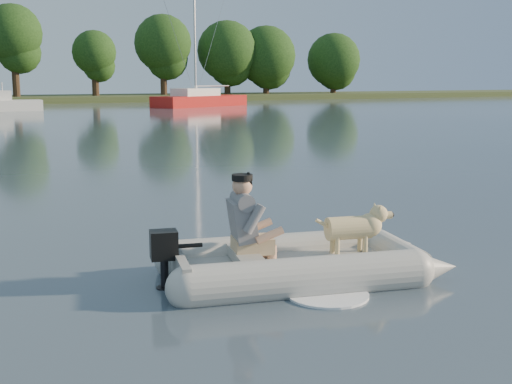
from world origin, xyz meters
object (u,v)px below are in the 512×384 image
dinghy (301,230)px  dog (349,232)px  man (244,217)px  motorboat (6,97)px  sailboat (200,100)px

dinghy → dog: size_ratio=5.10×
man → motorboat: size_ratio=0.20×
man → sailboat: size_ratio=0.08×
man → sailboat: (16.83, 44.25, -0.20)m
dinghy → man: size_ratio=4.41×
dinghy → motorboat: bearing=100.8°
man → sailboat: 47.34m
sailboat → dog: bearing=-134.2°
motorboat → sailboat: sailboat is taller
dog → sailboat: (15.57, 44.51, 0.05)m
dog → sailboat: sailboat is taller
dog → sailboat: size_ratio=0.07×
man → dog: man is taller
man → motorboat: bearing=99.9°
sailboat → dinghy: bearing=-134.9°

